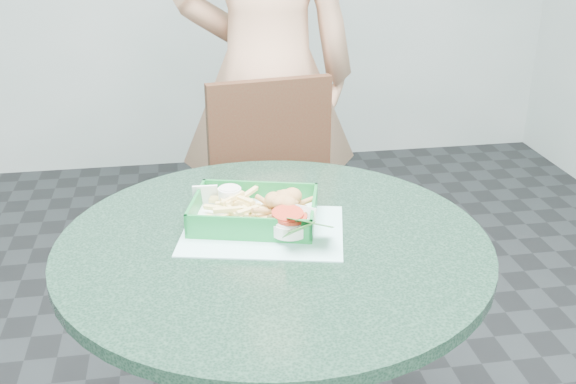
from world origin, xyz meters
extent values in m
cylinder|color=black|center=(0.00, 0.00, 0.38)|extent=(0.10, 0.10, 0.70)
cylinder|color=black|center=(0.00, 0.00, 0.73)|extent=(0.97, 0.97, 0.03)
cube|color=black|center=(0.10, 0.60, 0.45)|extent=(0.42, 0.42, 0.04)
cube|color=black|center=(0.10, 0.79, 0.70)|extent=(0.42, 0.04, 0.46)
cube|color=black|center=(-0.08, 0.42, 0.21)|extent=(0.04, 0.04, 0.43)
cube|color=black|center=(0.28, 0.42, 0.21)|extent=(0.04, 0.04, 0.43)
cube|color=black|center=(-0.08, 0.78, 0.21)|extent=(0.04, 0.04, 0.43)
cube|color=black|center=(0.28, 0.78, 0.21)|extent=(0.04, 0.04, 0.43)
imported|color=#E2A47D|center=(0.12, 0.99, 1.05)|extent=(0.80, 0.55, 2.11)
cube|color=#A5E3DE|center=(-0.02, 0.04, 0.75)|extent=(0.42, 0.35, 0.00)
cube|color=#137932|center=(-0.03, 0.09, 0.76)|extent=(0.28, 0.21, 0.01)
cube|color=white|center=(-0.03, 0.09, 0.76)|extent=(0.27, 0.20, 0.00)
cube|color=#137932|center=(-0.03, 0.19, 0.79)|extent=(0.28, 0.01, 0.05)
cube|color=#137932|center=(-0.03, -0.01, 0.79)|extent=(0.28, 0.01, 0.05)
cube|color=#137932|center=(0.11, 0.09, 0.79)|extent=(0.01, 0.21, 0.05)
cube|color=#137932|center=(-0.17, 0.09, 0.79)|extent=(0.01, 0.21, 0.05)
cylinder|color=#E4BA6D|center=(0.04, 0.08, 0.78)|extent=(0.13, 0.13, 0.02)
cylinder|color=white|center=(-0.10, 0.14, 0.80)|extent=(0.06, 0.06, 0.03)
cylinder|color=white|center=(-0.10, 0.14, 0.81)|extent=(0.05, 0.05, 0.00)
cylinder|color=silver|center=(0.06, 0.02, 0.78)|extent=(0.09, 0.09, 0.03)
torus|color=silver|center=(0.06, 0.02, 0.80)|extent=(0.08, 0.08, 0.01)
cylinder|color=red|center=(0.06, 0.02, 0.81)|extent=(0.07, 0.07, 0.01)
camera|label=1|loc=(-0.19, -1.32, 1.48)|focal=42.00mm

